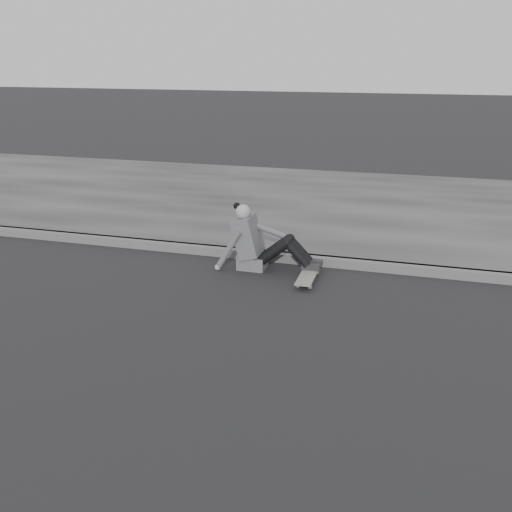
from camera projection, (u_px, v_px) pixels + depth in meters
The scene contains 5 objects.
ground at pixel (266, 355), 5.40m from camera, with size 80.00×80.00×0.00m, color black.
curb at pixel (315, 260), 7.72m from camera, with size 24.00×0.16×0.12m, color #545454.
sidewalk at pixel (344, 206), 10.46m from camera, with size 24.00×6.00×0.12m, color #383838.
skateboard at pixel (308, 275), 7.17m from camera, with size 0.20×0.78×0.09m.
seated_woman at pixel (257, 243), 7.48m from camera, with size 1.38×0.46×0.88m.
Camera 1 is at (1.21, -4.63, 2.69)m, focal length 40.00 mm.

